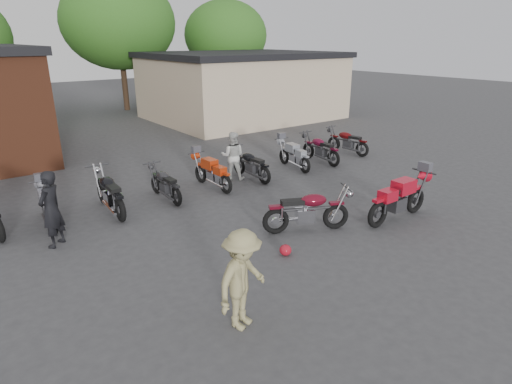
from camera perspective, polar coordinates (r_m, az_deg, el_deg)
ground at (r=9.99m, az=8.14°, el=-7.30°), size 90.00×90.00×0.00m
stucco_building at (r=26.05m, az=-1.86°, el=13.72°), size 10.00×8.00×3.50m
tree_2 at (r=30.05m, az=-17.65°, el=18.74°), size 7.04×7.04×8.80m
tree_3 at (r=33.67m, az=-4.01°, el=18.57°), size 6.08×6.08×7.60m
vintage_motorcycle at (r=10.51m, az=6.98°, el=-2.14°), size 2.21×1.56×1.23m
sportbike at (r=11.72m, az=18.58°, el=-0.57°), size 2.22×0.74×1.29m
helmet at (r=9.52m, az=3.95°, el=-7.73°), size 0.33×0.33×0.25m
person_dark at (r=10.66m, az=-25.66°, el=-2.09°), size 0.77×0.76×1.79m
person_light at (r=14.36m, az=-3.13°, el=4.83°), size 1.00×0.98×1.62m
person_tan at (r=7.01m, az=-1.84°, el=-11.62°), size 1.27×0.98×1.73m
row_bike_1 at (r=12.09m, az=-26.04°, el=-1.55°), size 0.74×1.86×1.06m
row_bike_2 at (r=12.27m, az=-18.98°, el=0.19°), size 0.79×2.17×1.24m
row_bike_3 at (r=12.86m, az=-12.07°, el=1.28°), size 0.61×1.82×1.05m
row_bike_4 at (r=13.62m, az=-5.91°, el=2.81°), size 0.73×1.95×1.11m
row_bike_5 at (r=14.43m, az=-0.72°, el=3.89°), size 0.67×1.93×1.11m
row_bike_6 at (r=15.72m, az=5.06°, el=5.07°), size 0.84×1.92×1.07m
row_bike_7 at (r=16.63m, az=8.55°, el=5.89°), size 0.78×2.02×1.15m
row_bike_8 at (r=18.12m, az=12.07°, el=6.77°), size 0.84×1.99×1.12m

